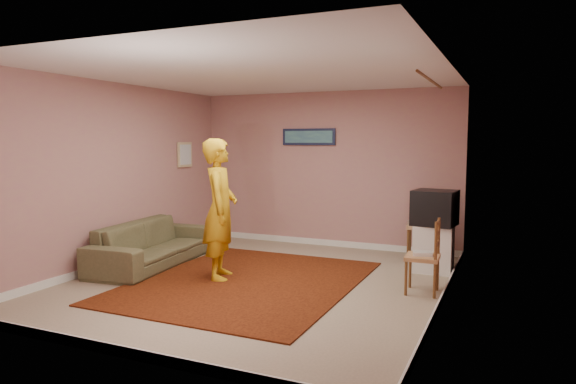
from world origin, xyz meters
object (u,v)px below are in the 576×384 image
at_px(tv_cabinet, 434,248).
at_px(chair_a, 423,218).
at_px(crt_tv, 434,208).
at_px(person, 220,209).
at_px(sofa, 152,244).
at_px(chair_b, 423,248).

relative_size(tv_cabinet, chair_a, 1.17).
relative_size(crt_tv, chair_a, 1.12).
distance_m(chair_a, person, 3.16).
xyz_separation_m(tv_cabinet, sofa, (-3.75, -1.27, -0.01)).
distance_m(sofa, person, 1.42).
bearing_deg(sofa, person, -105.20).
height_order(chair_b, sofa, chair_b).
height_order(sofa, person, person).
bearing_deg(tv_cabinet, sofa, -161.34).
xyz_separation_m(tv_cabinet, crt_tv, (-0.01, 0.00, 0.56)).
bearing_deg(tv_cabinet, crt_tv, 172.83).
relative_size(chair_a, chair_b, 1.14).
relative_size(chair_a, sofa, 0.26).
relative_size(chair_b, sofa, 0.22).
height_order(tv_cabinet, chair_a, chair_a).
relative_size(chair_b, person, 0.26).
distance_m(tv_cabinet, chair_b, 1.10).
height_order(chair_b, person, person).
distance_m(chair_b, person, 2.56).
bearing_deg(chair_b, tv_cabinet, 178.68).
relative_size(crt_tv, person, 0.34).
distance_m(tv_cabinet, sofa, 3.96).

